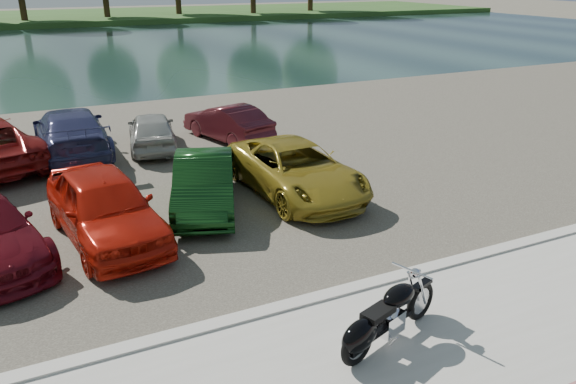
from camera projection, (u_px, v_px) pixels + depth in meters
ground at (408, 360)px, 8.51m from camera, size 200.00×200.00×0.00m
kerb at (341, 293)px, 10.16m from camera, size 60.00×0.30×0.14m
parking_lot at (195, 158)px, 17.73m from camera, size 60.00×18.00×0.04m
river at (82, 51)px, 42.08m from camera, size 120.00×40.00×0.00m
far_bank at (50, 18)px, 68.84m from camera, size 120.00×24.00×0.60m
motorcycle at (382, 320)px, 8.52m from camera, size 2.25×1.05×1.05m
car_4 at (105, 207)px, 12.03m from camera, size 2.37×4.65×1.52m
car_5 at (204, 183)px, 13.66m from camera, size 2.64×4.25×1.32m
car_6 at (296, 169)px, 14.57m from camera, size 2.41×4.94×1.35m
car_11 at (71, 132)px, 17.68m from camera, size 2.13×5.19×1.50m
car_12 at (152, 131)px, 18.36m from camera, size 2.08×3.84×1.24m
car_13 at (228, 122)px, 19.35m from camera, size 2.29×3.96×1.23m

